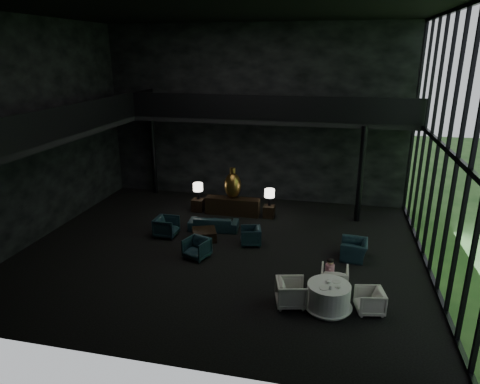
% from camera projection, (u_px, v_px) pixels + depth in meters
% --- Properties ---
extents(floor, '(14.00, 12.00, 0.02)m').
position_uv_depth(floor, '(222.00, 250.00, 15.30)').
color(floor, black).
rests_on(floor, ground).
extents(ceiling, '(14.00, 12.00, 0.02)m').
position_uv_depth(ceiling, '(218.00, 8.00, 12.81)').
color(ceiling, black).
rests_on(ceiling, ground).
extents(wall_back, '(14.00, 0.04, 8.00)m').
position_uv_depth(wall_back, '(255.00, 115.00, 19.61)').
color(wall_back, black).
rests_on(wall_back, ground).
extents(wall_front, '(14.00, 0.04, 8.00)m').
position_uv_depth(wall_front, '(141.00, 198.00, 8.50)').
color(wall_front, black).
rests_on(wall_front, ground).
extents(wall_left, '(0.04, 12.00, 8.00)m').
position_uv_depth(wall_left, '(34.00, 132.00, 15.53)').
color(wall_left, black).
rests_on(wall_left, ground).
extents(curtain_wall, '(0.20, 12.00, 8.00)m').
position_uv_depth(curtain_wall, '(447.00, 150.00, 12.59)').
color(curtain_wall, black).
rests_on(curtain_wall, ground).
extents(mezzanine_left, '(2.00, 12.00, 0.25)m').
position_uv_depth(mezzanine_left, '(59.00, 133.00, 15.32)').
color(mezzanine_left, black).
rests_on(mezzanine_left, wall_left).
extents(mezzanine_back, '(12.00, 2.00, 0.25)m').
position_uv_depth(mezzanine_back, '(273.00, 119.00, 18.48)').
color(mezzanine_back, black).
rests_on(mezzanine_back, wall_back).
extents(railing_left, '(0.06, 12.00, 1.00)m').
position_uv_depth(railing_left, '(82.00, 117.00, 14.92)').
color(railing_left, black).
rests_on(railing_left, mezzanine_left).
extents(railing_back, '(12.00, 0.06, 1.00)m').
position_uv_depth(railing_back, '(270.00, 108.00, 17.36)').
color(railing_back, black).
rests_on(railing_back, mezzanine_back).
extents(column_nw, '(0.24, 0.24, 4.00)m').
position_uv_depth(column_nw, '(153.00, 154.00, 21.01)').
color(column_nw, black).
rests_on(column_nw, floor).
extents(column_ne, '(0.24, 0.24, 4.00)m').
position_uv_depth(column_ne, '(361.00, 175.00, 17.38)').
color(column_ne, black).
rests_on(column_ne, floor).
extents(console, '(2.36, 0.54, 0.75)m').
position_uv_depth(console, '(233.00, 206.00, 18.57)').
color(console, black).
rests_on(console, floor).
extents(bronze_urn, '(0.71, 0.71, 1.33)m').
position_uv_depth(bronze_urn, '(233.00, 185.00, 18.32)').
color(bronze_urn, '#97602B').
rests_on(bronze_urn, console).
extents(side_table_left, '(0.50, 0.50, 0.55)m').
position_uv_depth(side_table_left, '(198.00, 205.00, 19.01)').
color(side_table_left, black).
rests_on(side_table_left, floor).
extents(table_lamp_left, '(0.43, 0.43, 0.72)m').
position_uv_depth(table_lamp_left, '(198.00, 188.00, 18.82)').
color(table_lamp_left, black).
rests_on(table_lamp_left, side_table_left).
extents(side_table_right, '(0.47, 0.47, 0.51)m').
position_uv_depth(side_table_right, '(269.00, 211.00, 18.29)').
color(side_table_right, black).
rests_on(side_table_right, floor).
extents(table_lamp_right, '(0.43, 0.43, 0.72)m').
position_uv_depth(table_lamp_right, '(270.00, 194.00, 18.11)').
color(table_lamp_right, black).
rests_on(table_lamp_right, side_table_right).
extents(sofa, '(1.87, 0.72, 0.71)m').
position_uv_depth(sofa, '(214.00, 221.00, 16.95)').
color(sofa, '#15242C').
rests_on(sofa, floor).
extents(lounge_armchair_west, '(0.84, 0.89, 0.91)m').
position_uv_depth(lounge_armchair_west, '(166.00, 225.00, 16.35)').
color(lounge_armchair_west, black).
rests_on(lounge_armchair_west, floor).
extents(lounge_armchair_east, '(0.79, 0.82, 0.70)m').
position_uv_depth(lounge_armchair_east, '(251.00, 236.00, 15.66)').
color(lounge_armchair_east, black).
rests_on(lounge_armchair_east, floor).
extents(lounge_armchair_south, '(0.95, 0.92, 0.78)m').
position_uv_depth(lounge_armchair_south, '(197.00, 247.00, 14.64)').
color(lounge_armchair_south, black).
rests_on(lounge_armchair_south, floor).
extents(window_armchair, '(0.67, 0.97, 0.82)m').
position_uv_depth(window_armchair, '(354.00, 247.00, 14.58)').
color(window_armchair, black).
rests_on(window_armchair, floor).
extents(coffee_table, '(1.13, 1.13, 0.38)m').
position_uv_depth(coffee_table, '(204.00, 235.00, 16.12)').
color(coffee_table, black).
rests_on(coffee_table, floor).
extents(dining_table, '(1.33, 1.33, 0.75)m').
position_uv_depth(dining_table, '(328.00, 298.00, 11.72)').
color(dining_table, white).
rests_on(dining_table, floor).
extents(dining_chair_north, '(0.82, 0.77, 0.84)m').
position_uv_depth(dining_chair_north, '(334.00, 277.00, 12.64)').
color(dining_chair_north, silver).
rests_on(dining_chair_north, floor).
extents(dining_chair_east, '(0.74, 0.78, 0.69)m').
position_uv_depth(dining_chair_east, '(370.00, 301.00, 11.58)').
color(dining_chair_east, '#BBBAB6').
rests_on(dining_chair_east, floor).
extents(dining_chair_west, '(0.98, 1.02, 0.88)m').
position_uv_depth(dining_chair_west, '(291.00, 291.00, 11.88)').
color(dining_chair_west, '#B4AF9E').
rests_on(dining_chair_west, floor).
extents(child, '(0.27, 0.27, 0.58)m').
position_uv_depth(child, '(330.00, 267.00, 12.55)').
color(child, '#EEB3D3').
rests_on(child, dining_chair_north).
extents(plate_a, '(0.31, 0.31, 0.02)m').
position_uv_depth(plate_a, '(324.00, 288.00, 11.41)').
color(plate_a, white).
rests_on(plate_a, dining_table).
extents(plate_b, '(0.27, 0.27, 0.02)m').
position_uv_depth(plate_b, '(336.00, 282.00, 11.72)').
color(plate_b, white).
rests_on(plate_b, dining_table).
extents(saucer, '(0.16, 0.16, 0.01)m').
position_uv_depth(saucer, '(338.00, 287.00, 11.48)').
color(saucer, white).
rests_on(saucer, dining_table).
extents(coffee_cup, '(0.10, 0.10, 0.06)m').
position_uv_depth(coffee_cup, '(339.00, 287.00, 11.40)').
color(coffee_cup, white).
rests_on(coffee_cup, saucer).
extents(cereal_bowl, '(0.16, 0.16, 0.08)m').
position_uv_depth(cereal_bowl, '(328.00, 281.00, 11.68)').
color(cereal_bowl, white).
rests_on(cereal_bowl, dining_table).
extents(cream_pot, '(0.08, 0.08, 0.08)m').
position_uv_depth(cream_pot, '(330.00, 288.00, 11.35)').
color(cream_pot, '#99999E').
rests_on(cream_pot, dining_table).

